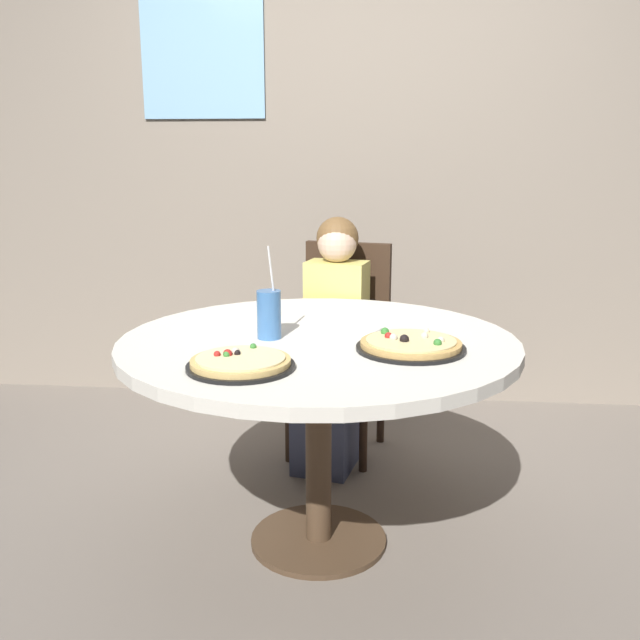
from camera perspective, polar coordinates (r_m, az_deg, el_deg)
The scene contains 9 objects.
ground_plane at distance 2.64m, azimuth -0.12°, elevation -17.43°, with size 8.00×8.00×0.00m, color slate.
wall_with_window at distance 3.89m, azimuth 2.39°, elevation 14.82°, with size 5.20×0.14×2.90m.
dining_table at distance 2.37m, azimuth -0.12°, elevation -3.50°, with size 1.32×1.32×0.75m.
chair_wooden at distance 3.25m, azimuth 1.81°, elevation -1.28°, with size 0.47×0.47×0.95m.
diner_child at distance 3.09m, azimuth 0.96°, elevation -2.93°, with size 0.32×0.43×1.08m.
pizza_veggie at distance 2.22m, azimuth 7.33°, elevation -2.01°, with size 0.34×0.34×0.05m.
pizza_cheese at distance 2.03m, azimuth -6.44°, elevation -3.46°, with size 0.31×0.31×0.05m.
soda_cup at distance 2.33m, azimuth -4.13°, elevation 0.47°, with size 0.08×0.08×0.31m.
plate_small at distance 2.46m, azimuth 2.87°, elevation -0.65°, with size 0.18×0.18×0.01m, color white.
Camera 1 is at (0.24, -2.25, 1.35)m, focal length 39.69 mm.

